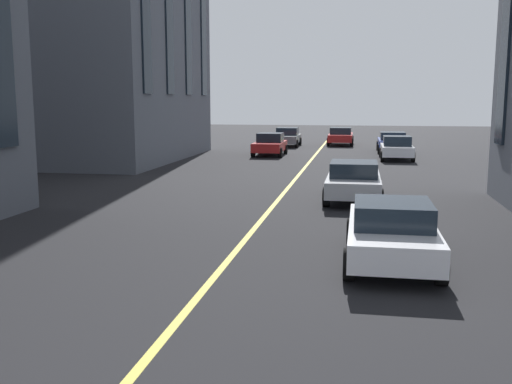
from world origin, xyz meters
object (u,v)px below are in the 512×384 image
(car_grey_mid, at_px, (287,137))
(car_silver_far, at_px, (354,180))
(car_red_parked_b, at_px, (341,136))
(car_blue_near, at_px, (392,142))
(car_white_parked_a, at_px, (397,148))
(car_white_oncoming, at_px, (392,231))
(car_red_trailing, at_px, (270,144))

(car_grey_mid, bearing_deg, car_silver_far, -167.44)
(car_grey_mid, relative_size, car_red_parked_b, 0.89)
(car_grey_mid, bearing_deg, car_blue_near, -117.67)
(car_white_parked_a, bearing_deg, car_red_parked_b, 18.41)
(car_silver_far, bearing_deg, car_red_parked_b, 2.93)
(car_blue_near, height_order, car_white_oncoming, same)
(car_white_parked_a, height_order, car_blue_near, car_white_parked_a)
(car_grey_mid, height_order, car_white_oncoming, car_grey_mid)
(car_white_parked_a, xyz_separation_m, car_silver_far, (-14.52, 2.31, 0.00))
(car_blue_near, relative_size, car_grey_mid, 1.13)
(car_grey_mid, bearing_deg, car_red_parked_b, -63.88)
(car_red_trailing, xyz_separation_m, car_silver_far, (-16.03, -5.41, 0.00))
(car_red_trailing, bearing_deg, car_white_oncoming, -165.26)
(car_silver_far, bearing_deg, car_red_trailing, 18.64)
(car_red_parked_b, bearing_deg, car_red_trailing, 156.17)
(car_white_oncoming, bearing_deg, car_blue_near, -2.94)
(car_red_trailing, bearing_deg, car_grey_mid, -1.47)
(car_blue_near, bearing_deg, car_white_parked_a, 180.00)
(car_blue_near, bearing_deg, car_silver_far, 173.25)
(car_red_trailing, height_order, car_white_parked_a, same)
(car_white_oncoming, distance_m, car_silver_far, 7.98)
(car_red_trailing, relative_size, car_white_oncoming, 0.89)
(car_white_parked_a, height_order, car_silver_far, car_white_parked_a)
(car_grey_mid, xyz_separation_m, car_red_parked_b, (1.92, -3.92, 0.00))
(car_red_trailing, xyz_separation_m, car_blue_near, (3.44, -7.71, 0.00))
(car_white_oncoming, distance_m, car_red_parked_b, 33.34)
(car_red_trailing, bearing_deg, car_red_parked_b, -23.83)
(car_white_parked_a, height_order, car_white_oncoming, car_white_parked_a)
(car_white_parked_a, distance_m, car_red_parked_b, 11.41)
(car_red_trailing, height_order, car_red_parked_b, car_red_trailing)
(car_white_parked_a, height_order, car_grey_mid, same)
(car_grey_mid, relative_size, car_white_oncoming, 0.89)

